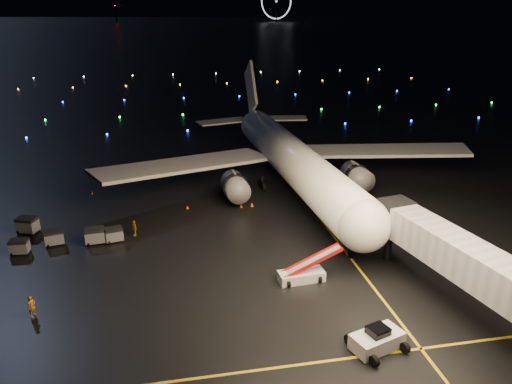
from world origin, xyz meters
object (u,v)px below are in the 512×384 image
(belt_loader, at_px, (302,266))
(baggage_cart_0, at_px, (95,236))
(baggage_cart_3, at_px, (54,237))
(pushback_tug, at_px, (377,338))
(airliner, at_px, (286,132))
(baggage_cart_4, at_px, (28,225))
(crew_a, at_px, (32,306))
(baggage_cart_1, at_px, (114,235))
(baggage_cart_2, at_px, (19,247))
(crew_c, at_px, (134,228))

(belt_loader, distance_m, baggage_cart_0, 22.89)
(baggage_cart_3, bearing_deg, pushback_tug, -53.42)
(airliner, distance_m, baggage_cart_4, 34.72)
(pushback_tug, xyz_separation_m, baggage_cart_3, (-26.81, 22.74, -0.11))
(baggage_cart_0, bearing_deg, crew_a, -111.45)
(baggage_cart_1, relative_size, baggage_cart_4, 0.86)
(baggage_cart_0, xyz_separation_m, baggage_cart_2, (-7.42, -1.01, -0.10))
(crew_a, height_order, baggage_cart_1, crew_a)
(baggage_cart_3, distance_m, baggage_cart_4, 5.04)
(crew_a, xyz_separation_m, crew_c, (7.72, 14.19, -0.06))
(airliner, distance_m, belt_loader, 27.53)
(airliner, xyz_separation_m, baggage_cart_3, (-28.96, -14.18, -6.70))
(baggage_cart_1, bearing_deg, airliner, 19.72)
(crew_c, relative_size, baggage_cart_1, 0.98)
(crew_a, bearing_deg, baggage_cart_4, 48.80)
(airliner, relative_size, baggage_cart_2, 29.25)
(belt_loader, height_order, baggage_cart_1, belt_loader)
(belt_loader, bearing_deg, baggage_cart_0, 144.84)
(baggage_cart_2, bearing_deg, belt_loader, -18.22)
(baggage_cart_1, distance_m, baggage_cart_4, 10.51)
(belt_loader, distance_m, baggage_cart_4, 31.67)
(crew_a, xyz_separation_m, baggage_cart_0, (3.64, 13.01, -0.08))
(baggage_cart_1, height_order, baggage_cart_2, baggage_cart_1)
(baggage_cart_4, bearing_deg, baggage_cart_2, -63.82)
(crew_c, distance_m, baggage_cart_0, 4.24)
(belt_loader, height_order, crew_a, belt_loader)
(crew_a, bearing_deg, baggage_cart_0, 19.75)
(airliner, xyz_separation_m, baggage_cart_1, (-22.73, -14.58, -6.74))
(belt_loader, distance_m, crew_a, 23.34)
(airliner, bearing_deg, belt_loader, -103.68)
(crew_a, xyz_separation_m, baggage_cart_3, (-0.64, 13.52, -0.13))
(baggage_cart_0, xyz_separation_m, baggage_cart_3, (-4.28, 0.50, -0.05))
(baggage_cart_3, bearing_deg, baggage_cart_2, -167.39)
(belt_loader, relative_size, baggage_cart_2, 3.45)
(baggage_cart_2, bearing_deg, baggage_cart_0, 11.08)
(crew_a, bearing_deg, belt_loader, -51.40)
(pushback_tug, bearing_deg, crew_c, 109.87)
(crew_c, bearing_deg, baggage_cart_3, -105.81)
(airliner, distance_m, crew_c, 25.51)
(belt_loader, bearing_deg, pushback_tug, -79.16)
(belt_loader, distance_m, crew_c, 20.22)
(crew_a, height_order, baggage_cart_4, crew_a)
(pushback_tug, distance_m, baggage_cart_3, 35.15)
(baggage_cart_3, bearing_deg, baggage_cart_1, -16.77)
(baggage_cart_4, bearing_deg, baggage_cart_1, -0.07)
(crew_c, height_order, baggage_cart_1, crew_c)
(airliner, bearing_deg, baggage_cart_0, -152.14)
(baggage_cart_4, bearing_deg, pushback_tug, -18.43)
(baggage_cart_1, xyz_separation_m, baggage_cart_2, (-9.37, -1.11, -0.01))
(pushback_tug, distance_m, baggage_cart_2, 36.71)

